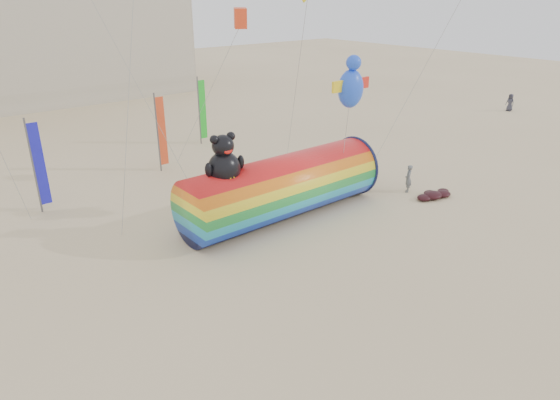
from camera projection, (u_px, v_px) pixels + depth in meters
ground at (293, 263)px, 22.12m from camera, size 160.00×160.00×0.00m
windsock_assembly at (283, 186)px, 26.06m from camera, size 11.36×3.46×5.24m
kite_handler at (408, 179)px, 29.61m from camera, size 0.73×0.68×1.67m
fabric_bundle at (434, 195)px, 29.03m from camera, size 2.62×1.35×0.41m
festival_banners at (144, 132)px, 32.44m from camera, size 14.20×5.93×5.20m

